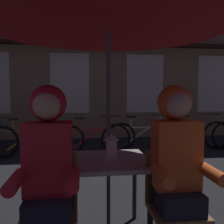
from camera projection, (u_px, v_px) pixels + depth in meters
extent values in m
cube|color=#B2AD9E|center=(108.00, 161.00, 2.28)|extent=(0.72, 0.72, 0.04)
cylinder|color=#2D2319|center=(73.00, 219.00, 1.97)|extent=(0.04, 0.04, 0.70)
cylinder|color=#2D2319|center=(150.00, 215.00, 2.04)|extent=(0.04, 0.04, 0.70)
cylinder|color=#2D2319|center=(75.00, 189.00, 2.58)|extent=(0.04, 0.04, 0.70)
cylinder|color=#2D2319|center=(135.00, 186.00, 2.66)|extent=(0.04, 0.04, 0.70)
cylinder|color=#4C4C51|center=(108.00, 117.00, 2.25)|extent=(0.04, 0.04, 2.25)
cone|color=maroon|center=(108.00, 10.00, 2.18)|extent=(2.10, 2.10, 0.38)
cube|color=white|center=(111.00, 159.00, 2.25)|extent=(0.11, 0.11, 0.02)
cube|color=white|center=(111.00, 149.00, 2.25)|extent=(0.09, 0.09, 0.16)
pyramid|color=white|center=(111.00, 137.00, 2.24)|extent=(0.11, 0.11, 0.06)
cube|color=olive|center=(49.00, 219.00, 1.81)|extent=(0.40, 0.40, 0.04)
cube|color=olive|center=(51.00, 179.00, 1.98)|extent=(0.40, 0.03, 0.42)
cube|color=olive|center=(177.00, 212.00, 1.93)|extent=(0.40, 0.40, 0.04)
cube|color=olive|center=(169.00, 175.00, 2.09)|extent=(0.40, 0.03, 0.42)
cube|color=black|center=(49.00, 206.00, 1.81)|extent=(0.32, 0.36, 0.16)
cube|color=red|center=(48.00, 158.00, 1.82)|extent=(0.34, 0.22, 0.52)
cylinder|color=red|center=(73.00, 179.00, 1.63)|extent=(0.09, 0.30, 0.09)
cylinder|color=red|center=(15.00, 182.00, 1.59)|extent=(0.09, 0.30, 0.09)
sphere|color=tan|center=(47.00, 105.00, 1.79)|extent=(0.21, 0.21, 0.21)
sphere|color=red|center=(48.00, 103.00, 1.84)|extent=(0.27, 0.27, 0.27)
cube|color=black|center=(177.00, 199.00, 1.92)|extent=(0.32, 0.36, 0.16)
cube|color=#E05B23|center=(176.00, 154.00, 1.93)|extent=(0.34, 0.22, 0.52)
cylinder|color=#E05B23|center=(212.00, 174.00, 1.74)|extent=(0.09, 0.30, 0.09)
cylinder|color=#E05B23|center=(162.00, 176.00, 1.70)|extent=(0.09, 0.30, 0.09)
sphere|color=tan|center=(177.00, 104.00, 1.90)|extent=(0.21, 0.21, 0.21)
sphere|color=#E05B23|center=(175.00, 102.00, 1.95)|extent=(0.27, 0.27, 0.27)
cube|color=#937A56|center=(107.00, 33.00, 7.51)|extent=(10.00, 0.60, 6.20)
cube|color=#EAE5C6|center=(70.00, 83.00, 7.19)|extent=(1.10, 0.02, 1.70)
cube|color=#EAE5C6|center=(145.00, 84.00, 7.45)|extent=(1.10, 0.02, 1.70)
cube|color=#EAE5C6|center=(215.00, 84.00, 7.71)|extent=(1.10, 0.02, 1.70)
cube|color=#331914|center=(109.00, 44.00, 7.09)|extent=(9.00, 0.36, 0.08)
torus|color=black|center=(4.00, 142.00, 5.18)|extent=(0.66, 0.17, 0.66)
torus|color=black|center=(53.00, 139.00, 5.46)|extent=(0.66, 0.18, 0.66)
torus|color=black|center=(2.00, 142.00, 5.13)|extent=(0.66, 0.18, 0.66)
cylinder|color=#B78419|center=(28.00, 131.00, 5.28)|extent=(0.83, 0.21, 0.04)
cylinder|color=#B78419|center=(22.00, 139.00, 5.25)|extent=(0.60, 0.16, 0.44)
cylinder|color=#B78419|center=(13.00, 125.00, 5.18)|extent=(0.02, 0.02, 0.24)
cube|color=black|center=(13.00, 119.00, 5.17)|extent=(0.21, 0.12, 0.04)
cylinder|color=#B78419|center=(47.00, 123.00, 5.39)|extent=(0.02, 0.02, 0.28)
cylinder|color=black|center=(47.00, 117.00, 5.38)|extent=(0.44, 0.11, 0.02)
torus|color=black|center=(116.00, 138.00, 5.56)|extent=(0.66, 0.11, 0.66)
torus|color=black|center=(69.00, 140.00, 5.34)|extent=(0.66, 0.11, 0.66)
cylinder|color=maroon|center=(93.00, 129.00, 5.44)|extent=(0.84, 0.11, 0.04)
cylinder|color=maroon|center=(87.00, 138.00, 5.42)|extent=(0.61, 0.09, 0.44)
cylinder|color=maroon|center=(80.00, 124.00, 5.37)|extent=(0.02, 0.02, 0.24)
cube|color=black|center=(80.00, 118.00, 5.36)|extent=(0.21, 0.10, 0.04)
cylinder|color=maroon|center=(110.00, 123.00, 5.51)|extent=(0.02, 0.02, 0.28)
cylinder|color=black|center=(110.00, 116.00, 5.50)|extent=(0.44, 0.06, 0.02)
torus|color=black|center=(165.00, 136.00, 5.79)|extent=(0.66, 0.08, 0.66)
torus|color=black|center=(121.00, 137.00, 5.71)|extent=(0.66, 0.08, 0.66)
cylinder|color=#ADA89E|center=(143.00, 127.00, 5.73)|extent=(0.84, 0.07, 0.04)
cylinder|color=#ADA89E|center=(138.00, 135.00, 5.74)|extent=(0.61, 0.06, 0.44)
cylinder|color=#ADA89E|center=(131.00, 122.00, 5.70)|extent=(0.02, 0.02, 0.24)
cube|color=black|center=(131.00, 117.00, 5.69)|extent=(0.20, 0.09, 0.04)
cylinder|color=#ADA89E|center=(160.00, 121.00, 5.75)|extent=(0.02, 0.02, 0.28)
cylinder|color=black|center=(160.00, 115.00, 5.74)|extent=(0.44, 0.04, 0.02)
torus|color=black|center=(216.00, 135.00, 6.00)|extent=(0.66, 0.07, 0.66)
torus|color=black|center=(174.00, 136.00, 5.91)|extent=(0.66, 0.07, 0.66)
cylinder|color=#236B3D|center=(196.00, 126.00, 5.94)|extent=(0.84, 0.07, 0.04)
cylinder|color=#236B3D|center=(190.00, 134.00, 5.94)|extent=(0.61, 0.06, 0.44)
cylinder|color=#236B3D|center=(184.00, 121.00, 5.91)|extent=(0.02, 0.02, 0.24)
cube|color=black|center=(184.00, 116.00, 5.90)|extent=(0.20, 0.09, 0.04)
cylinder|color=#236B3D|center=(212.00, 120.00, 5.96)|extent=(0.02, 0.02, 0.28)
cylinder|color=black|center=(212.00, 114.00, 5.95)|extent=(0.44, 0.04, 0.02)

